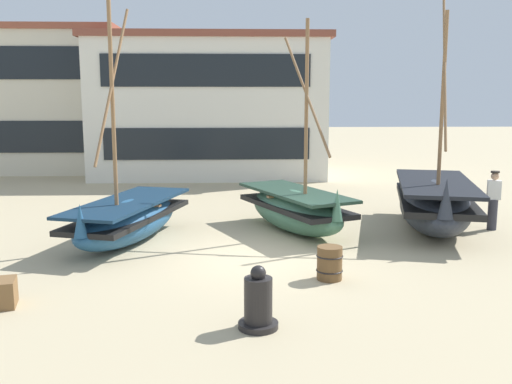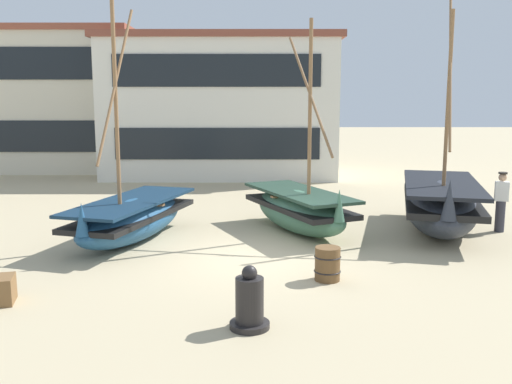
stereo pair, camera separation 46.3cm
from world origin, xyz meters
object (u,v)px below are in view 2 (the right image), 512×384
Objects in this scene: fishing_boat_far_right at (130,218)px; wooden_barrel at (326,264)px; fishing_boat_near_left at (297,209)px; fisherman_by_hull at (499,202)px; harbor_building_annex at (42,100)px; harbor_building_main at (219,106)px; capstan_winch at (248,303)px; fishing_boat_centre_large at (439,204)px.

wooden_barrel is at bearing -35.31° from fishing_boat_far_right.
fishing_boat_near_left is 3.41× the size of fisherman_by_hull.
harbor_building_annex is (-17.89, 14.55, 2.76)m from fisherman_by_hull.
fisherman_by_hull is 6.91m from wooden_barrel.
harbor_building_main is (-2.91, 12.22, 2.65)m from fishing_boat_near_left.
capstan_winch is 2.92m from wooden_barrel.
fishing_boat_near_left is at bearing 79.03° from capstan_winch.
fishing_boat_near_left is 0.58× the size of harbor_building_annex.
fishing_boat_near_left reaches higher than fisherman_by_hull.
wooden_barrel is at bearing -141.15° from fisherman_by_hull.
wooden_barrel is (-3.70, -4.37, -0.43)m from fishing_boat_centre_large.
fishing_boat_centre_large is 4.10× the size of fisherman_by_hull.
fishing_boat_far_right is 10.15m from fisherman_by_hull.
capstan_winch is at bearing -122.55° from wooden_barrel.
fishing_boat_far_right is at bearing -63.35° from harbor_building_annex.
fishing_boat_near_left is at bearing -76.62° from harbor_building_main.
fishing_boat_centre_large is at bearing -60.57° from harbor_building_main.
fishing_boat_far_right is at bearing 144.69° from wooden_barrel.
fishing_boat_near_left is 5.42× the size of capstan_winch.
harbor_building_annex reaches higher than capstan_winch.
wooden_barrel is 0.06× the size of harbor_building_main.
fisherman_by_hull is 15.10m from harbor_building_main.
fishing_boat_centre_large is 1.66m from fisherman_by_hull.
fisherman_by_hull is 9.71m from capstan_winch.
capstan_winch is at bearing -127.66° from fishing_boat_centre_large.
harbor_building_main is (-1.59, 19.00, 2.88)m from capstan_winch.
fishing_boat_centre_large is 0.70× the size of harbor_building_annex.
fishing_boat_near_left is 8.20× the size of wooden_barrel.
harbor_building_main is (1.58, 13.19, 2.69)m from fishing_boat_far_right.
harbor_building_main is at bearing 103.38° from fishing_boat_near_left.
capstan_winch is (-5.28, -6.84, -0.35)m from fishing_boat_centre_large.
harbor_building_annex is (-16.23, 14.50, 2.81)m from fishing_boat_centre_large.
fishing_boat_centre_large is at bearing -41.78° from harbor_building_annex.
fisherman_by_hull is (10.10, 0.97, 0.22)m from fishing_boat_far_right.
fishing_boat_far_right is at bearing -174.54° from fisherman_by_hull.
wooden_barrel is at bearing -79.18° from harbor_building_main.
fisherman_by_hull is at bearing -55.09° from harbor_building_main.
fishing_boat_far_right is 9.04× the size of wooden_barrel.
fishing_boat_near_left is 4.34m from wooden_barrel.
wooden_barrel is at bearing -56.43° from harbor_building_annex.
harbor_building_main is (-8.53, 12.22, 2.47)m from fisherman_by_hull.
capstan_winch reaches higher than wooden_barrel.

